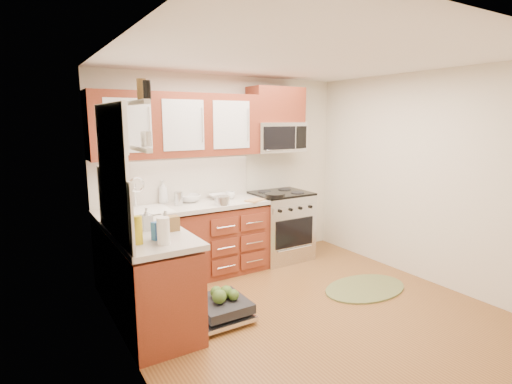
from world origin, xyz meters
TOP-DOWN VIEW (x-y plane):
  - floor at (0.00, 0.00)m, footprint 3.50×3.50m
  - ceiling at (0.00, 0.00)m, footprint 3.50×3.50m
  - wall_back at (0.00, 1.75)m, footprint 3.50×0.04m
  - wall_front at (0.00, -1.75)m, footprint 3.50×0.04m
  - wall_left at (-1.75, 0.00)m, footprint 0.04×3.50m
  - wall_right at (1.75, 0.00)m, footprint 0.04×3.50m
  - base_cabinet_back at (-0.73, 1.45)m, footprint 2.05×0.60m
  - base_cabinet_left at (-1.45, 0.52)m, footprint 0.60×1.25m
  - countertop_back at (-0.72, 1.44)m, footprint 2.07×0.64m
  - countertop_left at (-1.44, 0.53)m, footprint 0.64×1.27m
  - backsplash_back at (-0.73, 1.74)m, footprint 2.05×0.02m
  - backsplash_left at (-1.74, 0.52)m, footprint 0.02×1.25m
  - upper_cabinets at (-0.73, 1.57)m, footprint 2.05×0.35m
  - cabinet_over_mw at (0.68, 1.57)m, footprint 0.76×0.35m
  - range at (0.68, 1.43)m, footprint 0.76×0.64m
  - microwave at (0.68, 1.55)m, footprint 0.76×0.38m
  - sink at (-1.25, 1.42)m, footprint 0.62×0.50m
  - dishwasher at (-0.86, 0.30)m, footprint 0.70×0.60m
  - window at (-1.74, 0.50)m, footprint 0.03×1.05m
  - window_blind at (-1.71, 0.50)m, footprint 0.02×0.96m
  - shelf_upper at (-1.72, -0.35)m, footprint 0.04×0.40m
  - shelf_lower at (-1.72, -0.35)m, footprint 0.04×0.40m
  - rug at (0.91, 0.04)m, footprint 1.23×1.00m
  - skillet at (0.40, 1.18)m, footprint 0.34×0.34m
  - stock_pot at (-0.34, 1.22)m, footprint 0.18×0.18m
  - cutting_board at (0.13, 1.22)m, footprint 0.29×0.24m
  - canister at (-0.79, 1.47)m, footprint 0.13×0.13m
  - paper_towel_roll at (-1.44, 0.10)m, footprint 0.12×0.12m
  - mustard_bottle at (-1.62, 0.22)m, footprint 0.09×0.09m
  - red_bottle at (-1.43, 0.18)m, footprint 0.07×0.07m
  - wooden_box at (-1.25, 0.46)m, footprint 0.14×0.10m
  - blue_carton at (-1.44, 0.26)m, footprint 0.11×0.09m
  - bowl_a at (-0.20, 1.57)m, footprint 0.25×0.25m
  - bowl_b at (-0.60, 1.60)m, footprint 0.34×0.34m
  - cup at (-0.08, 1.50)m, footprint 0.16×0.16m
  - soap_bottle_a at (-0.91, 1.68)m, footprint 0.14×0.14m
  - soap_bottle_b at (-1.43, 0.61)m, footprint 0.11×0.11m
  - soap_bottle_c at (-1.26, 0.58)m, footprint 0.16×0.16m

SIDE VIEW (x-z plane):
  - floor at x=0.00m, z-range 0.00..0.00m
  - rug at x=0.91m, z-range 0.00..0.02m
  - dishwasher at x=-0.86m, z-range 0.00..0.20m
  - base_cabinet_back at x=-0.73m, z-range 0.00..0.85m
  - base_cabinet_left at x=-1.45m, z-range 0.00..0.85m
  - range at x=0.68m, z-range 0.00..0.95m
  - sink at x=-1.25m, z-range 0.67..0.93m
  - countertop_back at x=-0.72m, z-range 0.88..0.93m
  - countertop_left at x=-1.44m, z-range 0.88..0.93m
  - cutting_board at x=0.13m, z-range 0.93..0.94m
  - bowl_a at x=-0.20m, z-range 0.93..0.99m
  - bowl_b at x=-0.60m, z-range 0.93..1.01m
  - cup at x=-0.08m, z-range 0.93..1.02m
  - skillet at x=0.40m, z-range 0.95..1.00m
  - stock_pot at x=-0.34m, z-range 0.93..1.03m
  - wooden_box at x=-1.25m, z-range 0.93..1.06m
  - blue_carton at x=-1.44m, z-range 0.93..1.08m
  - soap_bottle_c at x=-1.26m, z-range 0.93..1.09m
  - canister at x=-0.79m, z-range 0.93..1.09m
  - red_bottle at x=-1.43m, z-range 0.93..1.13m
  - soap_bottle_b at x=-1.43m, z-range 0.93..1.14m
  - paper_towel_roll at x=-1.44m, z-range 0.93..1.15m
  - mustard_bottle at x=-1.62m, z-range 0.93..1.16m
  - soap_bottle_a at x=-0.91m, z-range 0.93..1.21m
  - backsplash_back at x=-0.73m, z-range 0.93..1.49m
  - backsplash_left at x=-1.74m, z-range 0.93..1.49m
  - wall_back at x=0.00m, z-range 0.00..2.50m
  - wall_front at x=0.00m, z-range 0.00..2.50m
  - wall_left at x=-1.75m, z-range 0.00..2.50m
  - wall_right at x=1.75m, z-range 0.00..2.50m
  - window at x=-1.74m, z-range 1.02..2.08m
  - microwave at x=0.68m, z-range 1.50..1.90m
  - shelf_lower at x=-1.72m, z-range 1.74..1.76m
  - upper_cabinets at x=-0.73m, z-range 1.50..2.25m
  - window_blind at x=-1.71m, z-range 1.68..2.08m
  - shelf_upper at x=-1.72m, z-range 2.03..2.06m
  - cabinet_over_mw at x=0.68m, z-range 1.90..2.37m
  - ceiling at x=0.00m, z-range 2.50..2.50m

